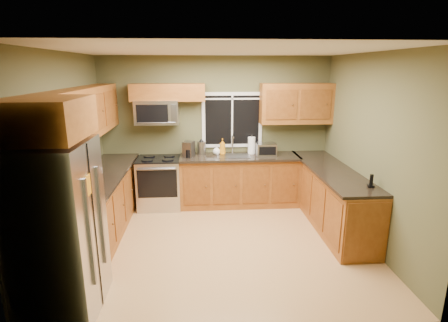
{
  "coord_description": "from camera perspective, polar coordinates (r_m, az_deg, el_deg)",
  "views": [
    {
      "loc": [
        -0.3,
        -4.63,
        2.48
      ],
      "look_at": [
        0.05,
        0.35,
        1.15
      ],
      "focal_mm": 28.0,
      "sensor_mm": 36.0,
      "label": 1
    }
  ],
  "objects": [
    {
      "name": "floor",
      "position": [
        5.26,
        -0.29,
        -13.2
      ],
      "size": [
        4.2,
        4.2,
        0.0
      ],
      "primitive_type": "plane",
      "color": "tan",
      "rests_on": "ground"
    },
    {
      "name": "ceiling",
      "position": [
        4.65,
        -0.33,
        17.62
      ],
      "size": [
        4.2,
        4.2,
        0.0
      ],
      "primitive_type": "plane",
      "rotation": [
        3.14,
        0.0,
        0.0
      ],
      "color": "white",
      "rests_on": "back_wall"
    },
    {
      "name": "back_wall",
      "position": [
        6.54,
        -1.32,
        4.96
      ],
      "size": [
        4.2,
        0.0,
        4.2
      ],
      "primitive_type": "plane",
      "rotation": [
        1.57,
        0.0,
        0.0
      ],
      "color": "brown",
      "rests_on": "ground"
    },
    {
      "name": "front_wall",
      "position": [
        3.06,
        1.86,
        -6.75
      ],
      "size": [
        4.2,
        0.0,
        4.2
      ],
      "primitive_type": "plane",
      "rotation": [
        -1.57,
        0.0,
        0.0
      ],
      "color": "brown",
      "rests_on": "ground"
    },
    {
      "name": "left_wall",
      "position": [
        5.1,
        -24.58,
        0.73
      ],
      "size": [
        0.0,
        3.6,
        3.6
      ],
      "primitive_type": "plane",
      "rotation": [
        1.57,
        0.0,
        1.57
      ],
      "color": "brown",
      "rests_on": "ground"
    },
    {
      "name": "right_wall",
      "position": [
        5.34,
        22.82,
        1.5
      ],
      "size": [
        0.0,
        3.6,
        3.6
      ],
      "primitive_type": "plane",
      "rotation": [
        1.57,
        0.0,
        -1.57
      ],
      "color": "brown",
      "rests_on": "ground"
    },
    {
      "name": "window",
      "position": [
        6.51,
        1.33,
        6.72
      ],
      "size": [
        1.12,
        0.03,
        1.02
      ],
      "color": "white",
      "rests_on": "back_wall"
    },
    {
      "name": "base_cabinets_left",
      "position": [
        5.7,
        -19.13,
        -6.82
      ],
      "size": [
        0.6,
        2.65,
        0.9
      ],
      "primitive_type": "cube",
      "color": "brown",
      "rests_on": "ground"
    },
    {
      "name": "countertop_left",
      "position": [
        5.54,
        -19.29,
        -2.3
      ],
      "size": [
        0.65,
        2.65,
        0.04
      ],
      "primitive_type": "cube",
      "color": "black",
      "rests_on": "base_cabinets_left"
    },
    {
      "name": "base_cabinets_back",
      "position": [
        6.5,
        2.51,
        -3.3
      ],
      "size": [
        2.17,
        0.6,
        0.9
      ],
      "primitive_type": "cube",
      "color": "brown",
      "rests_on": "ground"
    },
    {
      "name": "countertop_back",
      "position": [
        6.34,
        2.59,
        0.66
      ],
      "size": [
        2.17,
        0.65,
        0.04
      ],
      "primitive_type": "cube",
      "color": "black",
      "rests_on": "base_cabinets_back"
    },
    {
      "name": "base_cabinets_peninsula",
      "position": [
        5.94,
        17.04,
        -5.75
      ],
      "size": [
        0.6,
        2.52,
        0.9
      ],
      "color": "brown",
      "rests_on": "ground"
    },
    {
      "name": "countertop_peninsula",
      "position": [
        5.8,
        17.14,
        -1.39
      ],
      "size": [
        0.65,
        2.5,
        0.04
      ],
      "primitive_type": "cube",
      "color": "black",
      "rests_on": "base_cabinets_peninsula"
    },
    {
      "name": "upper_cabinets_left",
      "position": [
        5.4,
        -21.79,
        7.26
      ],
      "size": [
        0.33,
        2.65,
        0.72
      ],
      "primitive_type": "cube",
      "color": "brown",
      "rests_on": "left_wall"
    },
    {
      "name": "upper_cabinets_back_left",
      "position": [
        6.31,
        -9.17,
        11.0
      ],
      "size": [
        1.3,
        0.33,
        0.3
      ],
      "primitive_type": "cube",
      "color": "brown",
      "rests_on": "back_wall"
    },
    {
      "name": "upper_cabinets_back_right",
      "position": [
        6.54,
        11.7,
        9.17
      ],
      "size": [
        1.3,
        0.33,
        0.72
      ],
      "primitive_type": "cube",
      "color": "brown",
      "rests_on": "back_wall"
    },
    {
      "name": "upper_cabinet_over_fridge",
      "position": [
        3.66,
        -27.35,
        6.18
      ],
      "size": [
        0.72,
        0.9,
        0.38
      ],
      "primitive_type": "cube",
      "color": "brown",
      "rests_on": "left_wall"
    },
    {
      "name": "refrigerator",
      "position": [
        3.96,
        -25.37,
        -10.14
      ],
      "size": [
        0.74,
        0.9,
        1.8
      ],
      "color": "#B7B7BC",
      "rests_on": "ground"
    },
    {
      "name": "range",
      "position": [
        6.47,
        -10.48,
        -3.46
      ],
      "size": [
        0.76,
        0.69,
        0.94
      ],
      "color": "#B7B7BC",
      "rests_on": "ground"
    },
    {
      "name": "microwave",
      "position": [
        6.33,
        -10.89,
        7.84
      ],
      "size": [
        0.76,
        0.41,
        0.42
      ],
      "color": "#B7B7BC",
      "rests_on": "back_wall"
    },
    {
      "name": "sink",
      "position": [
        6.34,
        1.54,
        0.97
      ],
      "size": [
        0.6,
        0.42,
        0.36
      ],
      "color": "slate",
      "rests_on": "countertop_back"
    },
    {
      "name": "toaster_oven",
      "position": [
        6.4,
        6.9,
        1.91
      ],
      "size": [
        0.36,
        0.28,
        0.22
      ],
      "color": "#B7B7BC",
      "rests_on": "countertop_back"
    },
    {
      "name": "coffee_maker",
      "position": [
        6.27,
        -5.79,
        1.84
      ],
      "size": [
        0.23,
        0.26,
        0.28
      ],
      "color": "slate",
      "rests_on": "countertop_back"
    },
    {
      "name": "kettle",
      "position": [
        6.44,
        -3.7,
        2.29
      ],
      "size": [
        0.21,
        0.21,
        0.3
      ],
      "color": "#B7B7BC",
      "rests_on": "countertop_back"
    },
    {
      "name": "paper_towel_roll",
      "position": [
        6.49,
        4.51,
        2.56
      ],
      "size": [
        0.15,
        0.15,
        0.35
      ],
      "color": "white",
      "rests_on": "countertop_back"
    },
    {
      "name": "soap_bottle_a",
      "position": [
        6.4,
        -0.25,
        2.36
      ],
      "size": [
        0.11,
        0.12,
        0.3
      ],
      "primitive_type": "imported",
      "rotation": [
        0.0,
        0.0,
        0.0
      ],
      "color": "orange",
      "rests_on": "countertop_back"
    },
    {
      "name": "soap_bottle_b",
      "position": [
        6.57,
        4.85,
        2.16
      ],
      "size": [
        0.09,
        0.09,
        0.19
      ],
      "primitive_type": "imported",
      "rotation": [
        0.0,
        0.0,
        -0.07
      ],
      "color": "white",
      "rests_on": "countertop_back"
    },
    {
      "name": "soap_bottle_c",
      "position": [
        6.42,
        -1.22,
        1.82
      ],
      "size": [
        0.17,
        0.17,
        0.17
      ],
      "primitive_type": "imported",
      "rotation": [
        0.0,
        0.0,
        0.28
      ],
      "color": "white",
      "rests_on": "countertop_back"
    },
    {
      "name": "cordless_phone",
      "position": [
        5.06,
        22.87,
        -3.39
      ],
      "size": [
        0.1,
        0.1,
        0.18
      ],
      "color": "black",
      "rests_on": "countertop_peninsula"
    }
  ]
}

